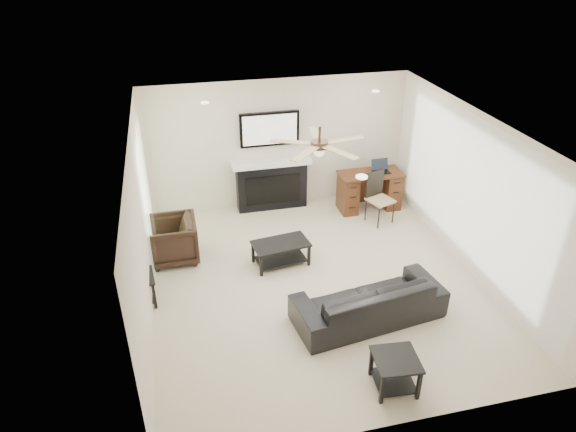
% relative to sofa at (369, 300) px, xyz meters
% --- Properties ---
extents(room_shell, '(5.50, 5.54, 2.52)m').
position_rel_sofa_xyz_m(room_shell, '(-0.28, 1.05, 1.38)').
color(room_shell, beige).
rests_on(room_shell, ground).
extents(sofa, '(2.21, 1.11, 0.62)m').
position_rel_sofa_xyz_m(sofa, '(0.00, 0.00, 0.00)').
color(sofa, black).
rests_on(sofa, ground).
extents(armchair, '(0.81, 0.78, 0.73)m').
position_rel_sofa_xyz_m(armchair, '(-2.60, 2.15, 0.06)').
color(armchair, black).
rests_on(armchair, ground).
extents(coffee_table, '(0.96, 0.62, 0.40)m').
position_rel_sofa_xyz_m(coffee_table, '(-0.90, 1.60, -0.11)').
color(coffee_table, black).
rests_on(coffee_table, ground).
extents(end_table_near, '(0.56, 0.56, 0.45)m').
position_rel_sofa_xyz_m(end_table_near, '(-0.15, -1.25, -0.08)').
color(end_table_near, black).
rests_on(end_table_near, ground).
extents(end_table_left, '(0.55, 0.55, 0.45)m').
position_rel_sofa_xyz_m(end_table_left, '(-3.15, 1.10, -0.08)').
color(end_table_left, black).
rests_on(end_table_left, ground).
extents(fireplace_unit, '(1.52, 0.34, 1.91)m').
position_rel_sofa_xyz_m(fireplace_unit, '(-0.64, 3.56, 0.65)').
color(fireplace_unit, black).
rests_on(fireplace_unit, ground).
extents(desk, '(1.22, 0.56, 0.76)m').
position_rel_sofa_xyz_m(desk, '(1.20, 3.08, 0.07)').
color(desk, '#3B1C0E').
rests_on(desk, ground).
extents(desk_chair, '(0.54, 0.56, 0.97)m').
position_rel_sofa_xyz_m(desk_chair, '(1.20, 2.53, 0.18)').
color(desk_chair, black).
rests_on(desk_chair, ground).
extents(laptop, '(0.33, 0.24, 0.23)m').
position_rel_sofa_xyz_m(laptop, '(1.40, 3.06, 0.57)').
color(laptop, black).
rests_on(laptop, desk).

